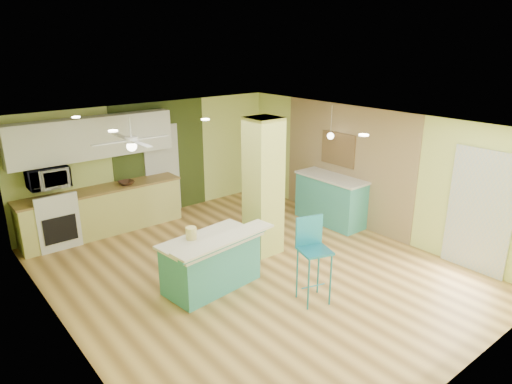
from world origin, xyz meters
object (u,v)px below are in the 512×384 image
at_px(peninsula, 212,261).
at_px(bar_stool, 312,246).
at_px(fruit_bowl, 126,183).
at_px(canister, 191,233).
at_px(side_counter, 331,199).

relative_size(peninsula, bar_stool, 1.38).
relative_size(bar_stool, fruit_bowl, 4.17).
bearing_deg(fruit_bowl, peninsula, -90.06).
distance_m(bar_stool, canister, 1.86).
bearing_deg(fruit_bowl, side_counter, -34.79).
relative_size(peninsula, fruit_bowl, 5.76).
xyz_separation_m(peninsula, bar_stool, (0.96, -1.23, 0.43)).
distance_m(peninsula, bar_stool, 1.62).
distance_m(fruit_bowl, canister, 2.91).
bearing_deg(side_counter, peninsula, -169.14).
bearing_deg(side_counter, fruit_bowl, 145.21).
bearing_deg(peninsula, bar_stool, -58.69).
xyz_separation_m(peninsula, fruit_bowl, (0.00, 3.11, 0.54)).
height_order(bar_stool, fruit_bowl, bar_stool).
bearing_deg(side_counter, bar_stool, -143.21).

